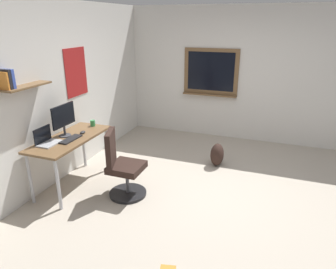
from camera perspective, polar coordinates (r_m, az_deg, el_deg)
name	(u,v)px	position (r m, az deg, el deg)	size (l,w,h in m)	color
ground_plane	(219,196)	(4.47, 9.30, -11.13)	(5.20, 5.20, 0.00)	#ADA393
wall_back	(63,91)	(4.98, -18.81, 7.52)	(5.00, 0.30, 2.60)	silver
wall_right	(246,75)	(6.34, 14.24, 10.51)	(0.22, 5.00, 2.60)	silver
desk	(70,143)	(4.62, -17.56, -1.56)	(1.32, 0.57, 0.75)	brown
office_chair	(122,168)	(4.30, -8.46, -6.20)	(0.53, 0.55, 0.95)	black
laptop	(47,140)	(4.45, -21.45, -0.94)	(0.31, 0.21, 0.23)	#ADAFB5
monitor_primary	(64,118)	(4.59, -18.68, 2.88)	(0.46, 0.17, 0.46)	#38383D
keyboard	(71,139)	(4.50, -17.47, -0.82)	(0.37, 0.13, 0.02)	black
computer_mouse	(83,132)	(4.71, -15.45, 0.40)	(0.10, 0.06, 0.03)	#262628
coffee_mug	(93,123)	(4.99, -13.70, 2.05)	(0.08, 0.08, 0.09)	#338C4C
backpack	(217,155)	(5.27, 9.03, -3.67)	(0.32, 0.22, 0.38)	black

